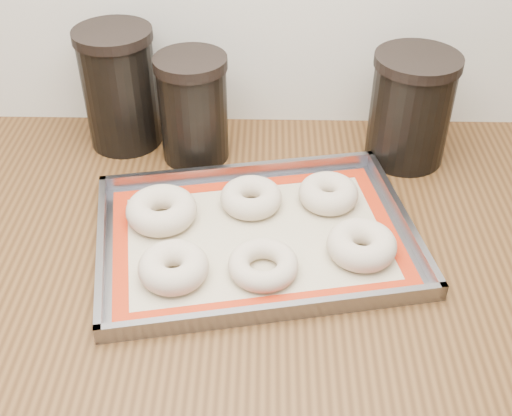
{
  "coord_description": "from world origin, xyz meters",
  "views": [
    {
      "loc": [
        -0.01,
        0.93,
        1.53
      ],
      "look_at": [
        -0.03,
        1.65,
        0.96
      ],
      "focal_mm": 45.0,
      "sensor_mm": 36.0,
      "label": 1
    }
  ],
  "objects_px": {
    "canister_left": "(120,88)",
    "canister_mid": "(193,108)",
    "bagel_front_left": "(173,267)",
    "bagel_front_mid": "(263,265)",
    "canister_right": "(411,108)",
    "bagel_front_right": "(362,245)",
    "bagel_back_right": "(328,193)",
    "baking_tray": "(256,236)",
    "bagel_back_mid": "(251,198)",
    "bagel_back_left": "(161,210)"
  },
  "relations": [
    {
      "from": "canister_left",
      "to": "canister_mid",
      "type": "xyz_separation_m",
      "value": [
        0.13,
        -0.04,
        -0.01
      ]
    },
    {
      "from": "bagel_front_left",
      "to": "canister_mid",
      "type": "relative_size",
      "value": 0.52
    },
    {
      "from": "bagel_front_mid",
      "to": "canister_right",
      "type": "height_order",
      "value": "canister_right"
    },
    {
      "from": "bagel_front_right",
      "to": "bagel_back_right",
      "type": "relative_size",
      "value": 1.06
    },
    {
      "from": "bagel_back_right",
      "to": "canister_right",
      "type": "bearing_deg",
      "value": 45.33
    },
    {
      "from": "bagel_front_left",
      "to": "bagel_front_right",
      "type": "xyz_separation_m",
      "value": [
        0.26,
        0.05,
        0.0
      ]
    },
    {
      "from": "bagel_back_right",
      "to": "canister_mid",
      "type": "relative_size",
      "value": 0.51
    },
    {
      "from": "bagel_back_right",
      "to": "canister_left",
      "type": "bearing_deg",
      "value": 152.42
    },
    {
      "from": "canister_mid",
      "to": "canister_right",
      "type": "height_order",
      "value": "canister_right"
    },
    {
      "from": "canister_left",
      "to": "canister_mid",
      "type": "relative_size",
      "value": 1.14
    },
    {
      "from": "bagel_front_mid",
      "to": "bagel_front_right",
      "type": "relative_size",
      "value": 0.98
    },
    {
      "from": "canister_left",
      "to": "baking_tray",
      "type": "bearing_deg",
      "value": -48.3
    },
    {
      "from": "bagel_back_right",
      "to": "canister_mid",
      "type": "bearing_deg",
      "value": 147.86
    },
    {
      "from": "canister_right",
      "to": "canister_mid",
      "type": "bearing_deg",
      "value": -179.4
    },
    {
      "from": "bagel_front_right",
      "to": "canister_right",
      "type": "xyz_separation_m",
      "value": [
        0.1,
        0.27,
        0.07
      ]
    },
    {
      "from": "canister_left",
      "to": "bagel_front_right",
      "type": "bearing_deg",
      "value": -37.98
    },
    {
      "from": "canister_left",
      "to": "bagel_front_left",
      "type": "bearing_deg",
      "value": -69.95
    },
    {
      "from": "canister_left",
      "to": "canister_mid",
      "type": "height_order",
      "value": "canister_left"
    },
    {
      "from": "bagel_front_right",
      "to": "canister_right",
      "type": "height_order",
      "value": "canister_right"
    },
    {
      "from": "canister_left",
      "to": "bagel_front_mid",
      "type": "bearing_deg",
      "value": -53.85
    },
    {
      "from": "canister_mid",
      "to": "canister_left",
      "type": "bearing_deg",
      "value": 161.09
    },
    {
      "from": "bagel_front_mid",
      "to": "bagel_back_mid",
      "type": "distance_m",
      "value": 0.15
    },
    {
      "from": "bagel_back_right",
      "to": "bagel_back_left",
      "type": "bearing_deg",
      "value": -169.1
    },
    {
      "from": "bagel_back_mid",
      "to": "canister_right",
      "type": "distance_m",
      "value": 0.31
    },
    {
      "from": "bagel_back_mid",
      "to": "bagel_back_left",
      "type": "bearing_deg",
      "value": -164.55
    },
    {
      "from": "bagel_back_mid",
      "to": "canister_left",
      "type": "xyz_separation_m",
      "value": [
        -0.23,
        0.2,
        0.08
      ]
    },
    {
      "from": "canister_left",
      "to": "canister_mid",
      "type": "bearing_deg",
      "value": -18.91
    },
    {
      "from": "baking_tray",
      "to": "bagel_front_right",
      "type": "relative_size",
      "value": 5.13
    },
    {
      "from": "bagel_back_left",
      "to": "bagel_front_mid",
      "type": "bearing_deg",
      "value": -35.75
    },
    {
      "from": "bagel_front_right",
      "to": "bagel_back_left",
      "type": "bearing_deg",
      "value": 166.24
    },
    {
      "from": "bagel_front_mid",
      "to": "canister_mid",
      "type": "xyz_separation_m",
      "value": [
        -0.12,
        0.3,
        0.07
      ]
    },
    {
      "from": "bagel_back_left",
      "to": "canister_mid",
      "type": "bearing_deg",
      "value": 79.82
    },
    {
      "from": "bagel_front_right",
      "to": "canister_right",
      "type": "bearing_deg",
      "value": 68.81
    },
    {
      "from": "bagel_front_right",
      "to": "canister_right",
      "type": "relative_size",
      "value": 0.53
    },
    {
      "from": "bagel_back_right",
      "to": "baking_tray",
      "type": "bearing_deg",
      "value": -142.37
    },
    {
      "from": "bagel_back_right",
      "to": "bagel_front_right",
      "type": "bearing_deg",
      "value": -72.21
    },
    {
      "from": "bagel_front_left",
      "to": "bagel_back_mid",
      "type": "distance_m",
      "value": 0.19
    },
    {
      "from": "bagel_back_mid",
      "to": "bagel_back_right",
      "type": "xyz_separation_m",
      "value": [
        0.12,
        0.01,
        0.0
      ]
    },
    {
      "from": "bagel_front_mid",
      "to": "bagel_front_right",
      "type": "height_order",
      "value": "bagel_front_right"
    },
    {
      "from": "canister_right",
      "to": "bagel_back_right",
      "type": "bearing_deg",
      "value": -134.67
    },
    {
      "from": "baking_tray",
      "to": "canister_left",
      "type": "height_order",
      "value": "canister_left"
    },
    {
      "from": "bagel_back_left",
      "to": "bagel_back_mid",
      "type": "distance_m",
      "value": 0.14
    },
    {
      "from": "bagel_back_left",
      "to": "canister_right",
      "type": "xyz_separation_m",
      "value": [
        0.4,
        0.19,
        0.07
      ]
    },
    {
      "from": "bagel_front_right",
      "to": "baking_tray",
      "type": "bearing_deg",
      "value": 166.79
    },
    {
      "from": "bagel_front_mid",
      "to": "bagel_front_right",
      "type": "distance_m",
      "value": 0.15
    },
    {
      "from": "bagel_back_left",
      "to": "baking_tray",
      "type": "bearing_deg",
      "value": -14.33
    },
    {
      "from": "bagel_front_right",
      "to": "bagel_back_mid",
      "type": "relative_size",
      "value": 1.04
    },
    {
      "from": "bagel_back_mid",
      "to": "canister_right",
      "type": "xyz_separation_m",
      "value": [
        0.26,
        0.16,
        0.07
      ]
    },
    {
      "from": "bagel_front_left",
      "to": "canister_mid",
      "type": "height_order",
      "value": "canister_mid"
    },
    {
      "from": "baking_tray",
      "to": "bagel_back_mid",
      "type": "relative_size",
      "value": 5.32
    }
  ]
}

